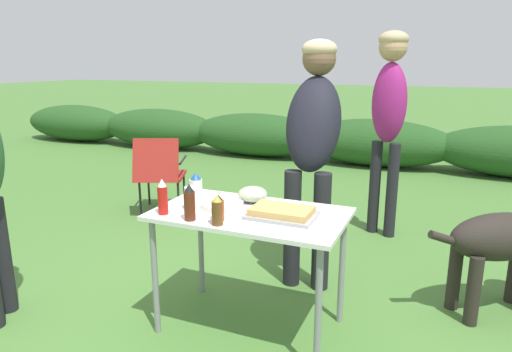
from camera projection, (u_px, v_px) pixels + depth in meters
The scene contains 16 objects.
ground_plane at pixel (251, 326), 2.80m from camera, with size 60.00×60.00×0.00m, color #477533.
shrub_hedge at pixel (376, 143), 7.06m from camera, with size 14.40×0.90×0.73m.
folding_table at pixel (250, 225), 2.64m from camera, with size 1.10×0.64×0.74m.
food_tray at pixel (282, 213), 2.53m from camera, with size 0.38×0.25×0.06m.
plate_stack at pixel (222, 205), 2.70m from camera, with size 0.25×0.25×0.03m, color white.
mixing_bowl at pixel (253, 194), 2.81m from camera, with size 0.18×0.18×0.09m, color #ADBC99.
paper_cup_stack at pixel (191, 198), 2.65m from camera, with size 0.08×0.08×0.14m, color white.
ketchup_bottle at pixel (163, 197), 2.57m from camera, with size 0.06×0.06×0.21m.
mayo_bottle at pixel (196, 189), 2.78m from camera, with size 0.08×0.08×0.19m.
beer_bottle at pixel (217, 211), 2.40m from camera, with size 0.06×0.06×0.17m.
bbq_sauce_bottle at pixel (190, 203), 2.47m from camera, with size 0.06×0.06×0.21m.
hot_sauce_bottle at pixel (218, 208), 2.47m from camera, with size 0.06×0.06×0.15m.
standing_person_in_red_jacket at pixel (313, 134), 3.17m from camera, with size 0.41×0.54×1.73m.
standing_person_with_beanie at pixel (389, 106), 4.03m from camera, with size 0.38×0.33×1.84m.
dog at pixel (510, 239), 2.85m from camera, with size 0.95×0.68×0.75m.
camp_chair_green_behind_table at pixel (160, 171), 4.78m from camera, with size 0.66×0.72×0.83m.
Camera 1 is at (1.00, -2.28, 1.58)m, focal length 32.00 mm.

